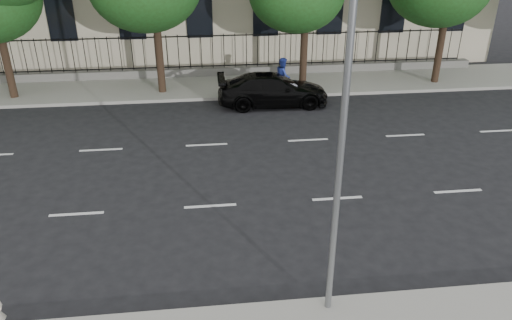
% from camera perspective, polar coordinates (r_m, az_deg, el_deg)
% --- Properties ---
extents(ground, '(120.00, 120.00, 0.00)m').
position_cam_1_polar(ground, '(13.40, -4.90, -10.90)').
color(ground, black).
rests_on(ground, ground).
extents(far_sidewalk, '(60.00, 4.00, 0.15)m').
position_cam_1_polar(far_sidewalk, '(25.92, -6.07, 8.38)').
color(far_sidewalk, gray).
rests_on(far_sidewalk, ground).
extents(lane_markings, '(49.60, 4.62, 0.01)m').
position_cam_1_polar(lane_markings, '(17.41, -5.48, -1.35)').
color(lane_markings, silver).
rests_on(lane_markings, ground).
extents(iron_fence, '(30.00, 0.50, 2.20)m').
position_cam_1_polar(iron_fence, '(27.38, -6.19, 10.62)').
color(iron_fence, slate).
rests_on(iron_fence, far_sidewalk).
extents(street_light, '(0.25, 3.32, 8.05)m').
position_cam_1_polar(street_light, '(9.71, 9.34, 8.32)').
color(street_light, slate).
rests_on(street_light, near_sidewalk).
extents(black_sedan, '(5.11, 2.12, 1.48)m').
position_cam_1_polar(black_sedan, '(23.22, 1.94, 8.04)').
color(black_sedan, black).
rests_on(black_sedan, ground).
extents(pedestrian_far, '(0.70, 0.87, 1.71)m').
position_cam_1_polar(pedestrian_far, '(24.43, 3.10, 9.64)').
color(pedestrian_far, '#26399B').
rests_on(pedestrian_far, far_sidewalk).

